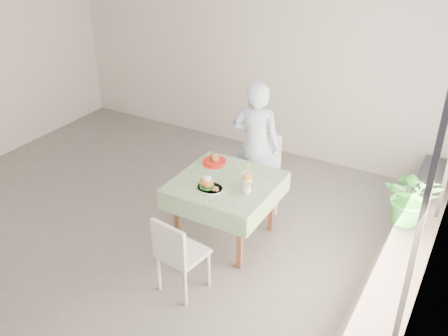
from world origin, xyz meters
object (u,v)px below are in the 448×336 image
Objects in this scene: chair_near at (183,268)px; main_dish at (208,185)px; potted_plant at (412,197)px; chair_far at (262,186)px; juice_cup_orange at (247,179)px; diner at (256,145)px; cafe_table at (226,203)px.

main_dish is at bearing 100.33° from chair_near.
potted_plant is (1.74, 1.48, 0.54)m from chair_near.
juice_cup_orange is (0.18, -0.78, 0.54)m from chair_far.
diner is (-0.11, 1.76, 0.54)m from chair_near.
juice_cup_orange is 1.64m from potted_plant.
chair_near is 1.84m from diner.
cafe_table is at bearing 93.11° from chair_near.
juice_cup_orange reaches higher than main_dish.
juice_cup_orange is at bearing 97.51° from diner.
chair_far is (0.05, 0.82, -0.19)m from cafe_table.
potted_plant reaches higher than chair_near.
diner reaches higher than cafe_table.
chair_far is at bearing 171.08° from potted_plant.
cafe_table is 3.45× the size of juice_cup_orange.
cafe_table is 0.95m from chair_near.
juice_cup_orange is at bearing 79.19° from chair_near.
chair_near is (-0.00, -1.75, -0.01)m from chair_far.
potted_plant is at bearing 40.27° from chair_near.
chair_far is 0.53m from diner.
potted_plant reaches higher than chair_far.
cafe_table is at bearing -93.69° from chair_far.
diner is at bearing 110.26° from juice_cup_orange.
chair_far is 0.56× the size of diner.
juice_cup_orange is 0.50× the size of potted_plant.
diner reaches higher than juice_cup_orange.
chair_near is at bearing 80.74° from diner.
cafe_table is at bearing -171.49° from juice_cup_orange.
cafe_table is at bearing 81.18° from diner.
main_dish is (-0.08, -0.23, 0.33)m from cafe_table.
cafe_table is 0.89m from diner.
cafe_table is 1.73× the size of potted_plant.
main_dish reaches higher than cafe_table.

